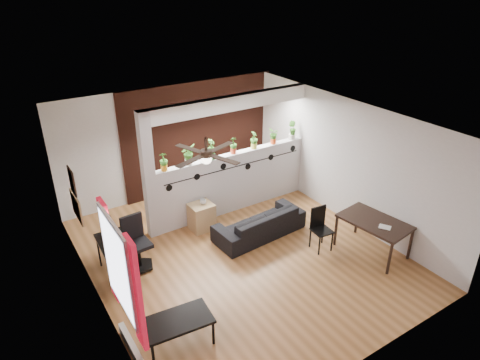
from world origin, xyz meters
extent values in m
cube|color=brown|center=(0.00, 0.00, -0.05)|extent=(6.30, 7.10, 0.10)
cube|color=#B7B7BA|center=(0.00, 3.02, 1.30)|extent=(6.30, 0.04, 2.90)
cube|color=#B7B7BA|center=(0.00, -3.02, 1.30)|extent=(6.30, 0.04, 2.90)
cube|color=#B7B7BA|center=(-2.62, 0.00, 1.30)|extent=(0.04, 7.10, 2.90)
cube|color=#B7B7BA|center=(2.62, 0.00, 1.30)|extent=(0.04, 7.10, 2.90)
cube|color=white|center=(0.00, 0.00, 2.65)|extent=(6.30, 7.10, 0.10)
cube|color=#BCBCC1|center=(0.80, 1.50, 0.68)|extent=(3.60, 0.18, 1.35)
cube|color=white|center=(0.80, 1.50, 2.45)|extent=(3.60, 0.18, 0.30)
cube|color=#BCBCC1|center=(-1.11, 1.50, 1.30)|extent=(0.22, 0.20, 2.60)
cube|color=brown|center=(0.80, 2.97, 1.30)|extent=(3.90, 0.05, 2.60)
cube|color=black|center=(0.80, 1.40, 1.08)|extent=(3.31, 0.01, 0.02)
cylinder|color=black|center=(-0.75, 1.40, 1.00)|extent=(0.14, 0.01, 0.14)
cylinder|color=black|center=(-0.13, 1.40, 1.08)|extent=(0.14, 0.01, 0.14)
cylinder|color=black|center=(0.49, 1.40, 1.16)|extent=(0.14, 0.01, 0.14)
cylinder|color=black|center=(1.11, 1.40, 1.00)|extent=(0.14, 0.01, 0.14)
cylinder|color=black|center=(1.73, 1.40, 1.08)|extent=(0.14, 0.01, 0.14)
cylinder|color=black|center=(2.35, 1.40, 1.16)|extent=(0.14, 0.01, 0.14)
cube|color=white|center=(-2.58, -1.20, 1.55)|extent=(0.02, 0.95, 1.25)
cube|color=white|center=(-2.57, -1.20, 1.55)|extent=(0.04, 1.05, 1.35)
cube|color=red|center=(-2.53, -1.70, 1.45)|extent=(0.06, 0.30, 1.55)
cube|color=red|center=(-2.53, -0.70, 1.45)|extent=(0.06, 0.30, 1.55)
cube|color=beige|center=(-2.54, -1.20, 0.09)|extent=(0.08, 1.00, 0.18)
cube|color=#A37B4F|center=(-2.58, 0.95, 1.35)|extent=(0.03, 0.60, 0.45)
cube|color=#8C7259|center=(-2.58, 0.90, 1.85)|extent=(0.03, 0.30, 0.40)
cube|color=black|center=(-2.58, 0.90, 1.85)|extent=(0.02, 0.34, 0.44)
cylinder|color=black|center=(-0.80, -0.30, 2.50)|extent=(0.04, 0.04, 0.20)
cylinder|color=black|center=(-0.80, -0.30, 2.35)|extent=(0.18, 0.18, 0.10)
sphere|color=white|center=(-0.80, -0.30, 2.26)|extent=(0.17, 0.17, 0.17)
cube|color=black|center=(-0.48, -0.18, 2.34)|extent=(0.55, 0.29, 0.01)
cube|color=black|center=(-0.92, 0.02, 2.34)|extent=(0.29, 0.55, 0.01)
cube|color=black|center=(-1.12, -0.42, 2.34)|extent=(0.55, 0.29, 0.01)
cube|color=black|center=(-0.68, -0.62, 2.34)|extent=(0.29, 0.55, 0.01)
cylinder|color=orange|center=(-0.78, 1.50, 1.41)|extent=(0.13, 0.13, 0.12)
imported|color=#215418|center=(-0.78, 1.50, 1.59)|extent=(0.22, 0.19, 0.27)
cylinder|color=white|center=(-0.25, 1.50, 1.41)|extent=(0.14, 0.14, 0.12)
imported|color=#215418|center=(-0.25, 1.50, 1.60)|extent=(0.26, 0.26, 0.31)
cylinder|color=#30843B|center=(0.27, 1.50, 1.41)|extent=(0.15, 0.15, 0.12)
imported|color=#215418|center=(0.27, 1.50, 1.61)|extent=(0.27, 0.27, 0.32)
cylinder|color=red|center=(0.80, 1.50, 1.41)|extent=(0.12, 0.12, 0.12)
imported|color=#215418|center=(0.80, 1.50, 1.58)|extent=(0.20, 0.18, 0.26)
cylinder|color=#CFCF49|center=(1.33, 1.50, 1.41)|extent=(0.13, 0.13, 0.12)
imported|color=#215418|center=(1.33, 1.50, 1.59)|extent=(0.23, 0.24, 0.28)
cylinder|color=#D64619|center=(1.85, 1.50, 1.41)|extent=(0.13, 0.13, 0.12)
imported|color=#215418|center=(1.85, 1.50, 1.58)|extent=(0.22, 0.23, 0.27)
cylinder|color=silver|center=(2.38, 1.50, 1.41)|extent=(0.15, 0.15, 0.12)
imported|color=#215418|center=(2.38, 1.50, 1.61)|extent=(0.20, 0.24, 0.33)
imported|color=black|center=(0.68, 0.33, 0.26)|extent=(1.85, 0.83, 0.53)
cube|color=#A38256|center=(-0.19, 1.16, 0.29)|extent=(0.47, 0.42, 0.57)
imported|color=gray|center=(-0.14, 1.16, 0.62)|extent=(0.16, 0.16, 0.10)
cube|color=black|center=(-2.15, 0.61, 0.66)|extent=(0.52, 0.95, 0.04)
cylinder|color=black|center=(-2.36, 0.19, 0.32)|extent=(0.03, 0.03, 0.64)
cylinder|color=black|center=(-1.96, 0.18, 0.32)|extent=(0.03, 0.03, 0.64)
cylinder|color=black|center=(-2.34, 1.05, 0.32)|extent=(0.03, 0.03, 0.64)
cylinder|color=black|center=(-1.93, 1.03, 0.32)|extent=(0.03, 0.03, 0.64)
imported|color=black|center=(-2.15, 0.76, 0.76)|extent=(0.31, 0.08, 0.17)
cylinder|color=black|center=(-1.75, 0.61, 0.04)|extent=(0.52, 0.52, 0.04)
cylinder|color=black|center=(-1.75, 0.61, 0.26)|extent=(0.06, 0.06, 0.44)
cube|color=black|center=(-1.75, 0.61, 0.50)|extent=(0.45, 0.45, 0.07)
cube|color=black|center=(-1.76, 0.80, 0.78)|extent=(0.40, 0.09, 0.48)
cube|color=black|center=(2.14, -1.29, 0.66)|extent=(0.92, 1.35, 0.04)
cylinder|color=black|center=(1.88, -1.92, 0.32)|extent=(0.05, 0.05, 0.64)
cylinder|color=black|center=(2.55, -1.83, 0.32)|extent=(0.05, 0.05, 0.64)
cylinder|color=black|center=(1.72, -0.76, 0.32)|extent=(0.05, 0.05, 0.64)
cylinder|color=black|center=(2.39, -0.67, 0.32)|extent=(0.05, 0.05, 0.64)
imported|color=gray|center=(2.04, -1.59, 0.70)|extent=(0.24, 0.26, 0.02)
cube|color=black|center=(1.39, -0.72, 0.41)|extent=(0.38, 0.38, 0.03)
cube|color=black|center=(1.41, -0.56, 0.64)|extent=(0.33, 0.06, 0.44)
cube|color=black|center=(1.23, -0.85, 0.21)|extent=(0.03, 0.03, 0.41)
cube|color=black|center=(1.52, -0.88, 0.21)|extent=(0.03, 0.03, 0.41)
cube|color=black|center=(1.26, -0.55, 0.42)|extent=(0.03, 0.03, 0.84)
cube|color=black|center=(1.55, -0.59, 0.42)|extent=(0.03, 0.03, 0.84)
cube|color=black|center=(-1.91, -1.36, 0.43)|extent=(1.01, 0.63, 0.04)
cylinder|color=black|center=(-2.38, -1.55, 0.20)|extent=(0.04, 0.04, 0.41)
cylinder|color=black|center=(-1.50, -1.63, 0.20)|extent=(0.04, 0.04, 0.41)
cylinder|color=black|center=(-2.33, -1.09, 0.20)|extent=(0.04, 0.04, 0.41)
cylinder|color=black|center=(-1.45, -1.18, 0.20)|extent=(0.04, 0.04, 0.41)
camera|label=1|loc=(-3.60, -5.62, 4.86)|focal=32.00mm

